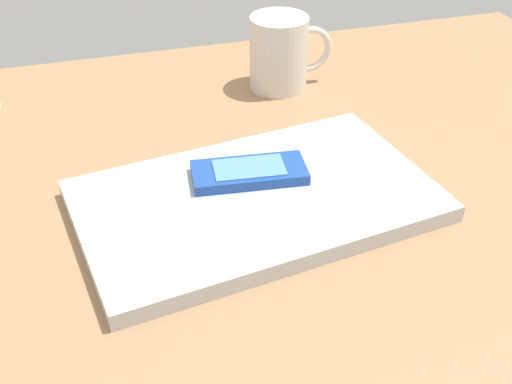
% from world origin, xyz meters
% --- Properties ---
extents(desk_surface, '(1.20, 0.80, 0.03)m').
position_xyz_m(desk_surface, '(0.00, 0.00, 0.01)').
color(desk_surface, '#9E7751').
rests_on(desk_surface, ground).
extents(laptop_closed, '(0.38, 0.26, 0.02)m').
position_xyz_m(laptop_closed, '(0.04, -0.02, 0.04)').
color(laptop_closed, '#B7BABC').
rests_on(laptop_closed, desk_surface).
extents(cell_phone_on_laptop, '(0.12, 0.06, 0.01)m').
position_xyz_m(cell_phone_on_laptop, '(0.04, 0.01, 0.05)').
color(cell_phone_on_laptop, '#1E479E').
rests_on(cell_phone_on_laptop, laptop_closed).
extents(coffee_mug, '(0.11, 0.08, 0.10)m').
position_xyz_m(coffee_mug, '(0.15, 0.23, 0.08)').
color(coffee_mug, silver).
rests_on(coffee_mug, desk_surface).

